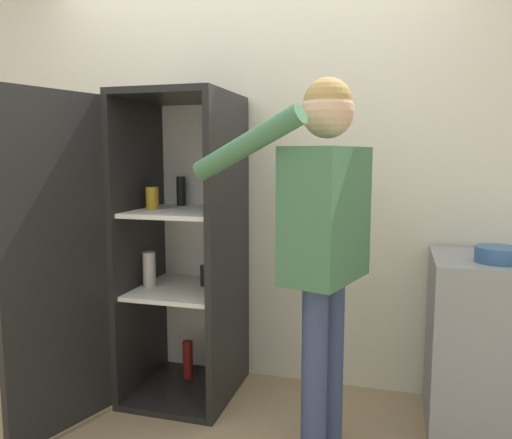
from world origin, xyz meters
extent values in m
cube|color=silver|center=(0.00, 0.98, 1.27)|extent=(7.00, 0.06, 2.55)
cube|color=black|center=(-0.28, 0.61, 0.02)|extent=(0.58, 0.65, 0.04)
cube|color=black|center=(-0.28, 0.61, 1.71)|extent=(0.58, 0.65, 0.04)
cube|color=white|center=(-0.28, 0.91, 0.86)|extent=(0.58, 0.03, 1.66)
cube|color=black|center=(-0.55, 0.61, 0.86)|extent=(0.03, 0.65, 1.66)
cube|color=black|center=(0.00, 0.61, 0.86)|extent=(0.04, 0.65, 1.66)
cube|color=white|center=(-0.28, 0.61, 0.62)|extent=(0.51, 0.58, 0.02)
cube|color=white|center=(-0.28, 0.61, 1.07)|extent=(0.51, 0.58, 0.02)
cube|color=black|center=(-0.67, 0.01, 0.86)|extent=(0.21, 0.57, 1.66)
cylinder|color=black|center=(-0.38, 0.82, 1.17)|extent=(0.05, 0.05, 0.18)
cylinder|color=#9E4C19|center=(-0.16, 0.79, 0.09)|extent=(0.06, 0.06, 0.12)
cylinder|color=beige|center=(-0.47, 0.57, 0.73)|extent=(0.07, 0.07, 0.20)
cylinder|color=#B78C1E|center=(-0.44, 0.57, 1.15)|extent=(0.07, 0.07, 0.13)
cylinder|color=black|center=(-0.17, 0.67, 0.69)|extent=(0.05, 0.05, 0.12)
cylinder|color=maroon|center=(-0.31, 0.72, 0.15)|extent=(0.06, 0.06, 0.23)
cylinder|color=#384770|center=(0.56, 0.13, 0.42)|extent=(0.12, 0.12, 0.83)
cylinder|color=#384770|center=(0.62, 0.30, 0.42)|extent=(0.12, 0.12, 0.83)
cube|color=#3F724C|center=(0.59, 0.22, 1.13)|extent=(0.37, 0.50, 0.59)
sphere|color=#DBAD89|center=(0.59, 0.22, 1.57)|extent=(0.23, 0.23, 0.23)
sphere|color=#AD894C|center=(0.59, 0.22, 1.61)|extent=(0.21, 0.21, 0.21)
cylinder|color=#3F724C|center=(0.28, 0.05, 1.43)|extent=(0.54, 0.24, 0.32)
cylinder|color=#3F724C|center=(0.66, 0.46, 1.10)|extent=(0.09, 0.09, 0.56)
cube|color=gray|center=(1.42, 0.64, 0.45)|extent=(0.70, 0.58, 0.89)
cylinder|color=#335B8E|center=(1.35, 0.54, 0.93)|extent=(0.21, 0.21, 0.07)
camera|label=1|loc=(0.89, -1.97, 1.39)|focal=35.00mm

